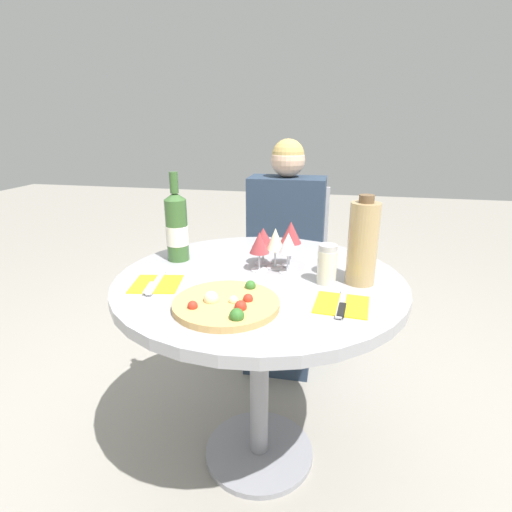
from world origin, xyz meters
TOP-DOWN VIEW (x-y plane):
  - ground_plane at (0.00, 0.00)m, footprint 12.00×12.00m
  - dining_table at (0.00, 0.00)m, footprint 0.98×0.98m
  - chair_behind_diner at (-0.02, 0.89)m, footprint 0.43×0.43m
  - seated_diner at (-0.02, 0.74)m, footprint 0.40×0.43m
  - pizza_large at (-0.05, -0.25)m, footprint 0.30×0.30m
  - wine_bottle at (-0.34, 0.11)m, footprint 0.08×0.08m
  - tall_carafe at (0.33, 0.02)m, footprint 0.09×0.09m
  - sugar_shaker at (0.22, -0.01)m, footprint 0.06×0.06m
  - wine_glass_front_right at (0.09, 0.06)m, footprint 0.07×0.07m
  - wine_glass_back_left at (-0.01, 0.13)m, footprint 0.08×0.08m
  - wine_glass_back_right at (0.09, 0.13)m, footprint 0.08×0.08m
  - wine_glass_front_left at (-0.01, 0.06)m, footprint 0.07×0.07m
  - wine_glass_center at (0.04, 0.10)m, footprint 0.06×0.06m
  - place_setting_left at (-0.31, -0.14)m, footprint 0.18×0.19m
  - place_setting_right at (0.27, -0.17)m, footprint 0.16×0.19m

SIDE VIEW (x-z plane):
  - ground_plane at x=0.00m, z-range 0.00..0.00m
  - chair_behind_diner at x=-0.02m, z-range -0.01..0.90m
  - seated_diner at x=-0.02m, z-range -0.07..1.11m
  - dining_table at x=0.00m, z-range 0.26..1.02m
  - place_setting_left at x=-0.31m, z-range 0.76..0.77m
  - place_setting_right at x=0.27m, z-range 0.76..0.77m
  - pizza_large at x=-0.05m, z-range 0.75..0.80m
  - sugar_shaker at x=0.22m, z-range 0.76..0.89m
  - wine_glass_back_left at x=-0.01m, z-range 0.79..0.93m
  - wine_glass_front_left at x=-0.01m, z-range 0.79..0.93m
  - wine_glass_front_right at x=0.09m, z-range 0.80..0.94m
  - wine_glass_center at x=0.04m, z-range 0.79..0.94m
  - wine_glass_back_right at x=0.09m, z-range 0.80..0.97m
  - wine_bottle at x=-0.34m, z-range 0.73..1.06m
  - tall_carafe at x=0.33m, z-range 0.76..1.04m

